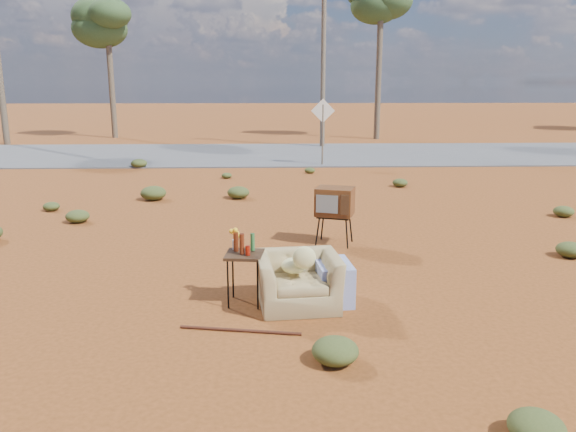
{
  "coord_description": "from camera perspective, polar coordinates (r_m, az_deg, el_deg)",
  "views": [
    {
      "loc": [
        -0.25,
        -6.56,
        2.7
      ],
      "look_at": [
        0.01,
        1.4,
        0.8
      ],
      "focal_mm": 35.0,
      "sensor_mm": 36.0,
      "label": 1
    }
  ],
  "objects": [
    {
      "name": "ground",
      "position": [
        7.1,
        0.31,
        -8.93
      ],
      "size": [
        140.0,
        140.0,
        0.0
      ],
      "primitive_type": "plane",
      "color": "brown",
      "rests_on": "ground"
    },
    {
      "name": "highway",
      "position": [
        21.73,
        -1.2,
        6.33
      ],
      "size": [
        140.0,
        7.0,
        0.04
      ],
      "primitive_type": "cube",
      "color": "#565659",
      "rests_on": "ground"
    },
    {
      "name": "armchair",
      "position": [
        6.94,
        1.74,
        -5.87
      ],
      "size": [
        1.22,
        0.85,
        0.87
      ],
      "rotation": [
        0.0,
        0.0,
        0.1
      ],
      "color": "#998353",
      "rests_on": "ground"
    },
    {
      "name": "tv_unit",
      "position": [
        9.49,
        4.78,
        1.39
      ],
      "size": [
        0.73,
        0.65,
        0.98
      ],
      "rotation": [
        0.0,
        0.0,
        -0.31
      ],
      "color": "black",
      "rests_on": "ground"
    },
    {
      "name": "side_table",
      "position": [
        6.96,
        -4.67,
        -3.54
      ],
      "size": [
        0.5,
        0.5,
        0.93
      ],
      "rotation": [
        0.0,
        0.0,
        -0.1
      ],
      "color": "#342213",
      "rests_on": "ground"
    },
    {
      "name": "rusty_bar",
      "position": [
        6.38,
        -4.89,
        -11.49
      ],
      "size": [
        1.36,
        0.27,
        0.04
      ],
      "primitive_type": "cylinder",
      "rotation": [
        0.0,
        1.57,
        -0.17
      ],
      "color": "#4B1C14",
      "rests_on": "ground"
    },
    {
      "name": "road_sign",
      "position": [
        18.68,
        3.56,
        9.71
      ],
      "size": [
        0.78,
        0.06,
        2.19
      ],
      "color": "brown",
      "rests_on": "ground"
    },
    {
      "name": "eucalyptus_near_left",
      "position": [
        29.72,
        -17.89,
        18.11
      ],
      "size": [
        3.2,
        3.2,
        6.6
      ],
      "color": "brown",
      "rests_on": "ground"
    },
    {
      "name": "eucalyptus_center",
      "position": [
        28.3,
        9.46,
        20.81
      ],
      "size": [
        3.2,
        3.2,
        7.6
      ],
      "color": "brown",
      "rests_on": "ground"
    },
    {
      "name": "utility_pole_center",
      "position": [
        24.21,
        3.62,
        16.81
      ],
      "size": [
        1.4,
        0.2,
        8.0
      ],
      "color": "brown",
      "rests_on": "ground"
    },
    {
      "name": "scrub_patch",
      "position": [
        11.28,
        -4.73,
        0.25
      ],
      "size": [
        17.49,
        8.07,
        0.33
      ],
      "color": "#404A20",
      "rests_on": "ground"
    }
  ]
}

